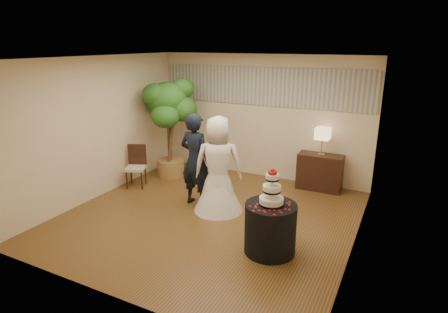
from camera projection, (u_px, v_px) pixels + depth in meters
The scene contains 15 objects.
floor at pixel (209, 216), 6.82m from camera, with size 5.00×5.00×0.00m, color brown.
ceiling at pixel (207, 58), 5.99m from camera, with size 5.00×5.00×0.00m, color white.
wall_back at pixel (261, 117), 8.54m from camera, with size 5.00×0.06×2.80m, color beige.
wall_front at pixel (102, 193), 4.27m from camera, with size 5.00×0.06×2.80m, color beige.
wall_left at pixel (99, 128), 7.48m from camera, with size 0.06×5.00×2.80m, color beige.
wall_right at pixel (361, 163), 5.33m from camera, with size 0.06×5.00×2.80m, color beige.
mural_border at pixel (262, 86), 8.32m from camera, with size 4.90×0.02×0.85m, color #A4A398.
groom at pixel (195, 160), 7.10m from camera, with size 0.66×0.43×1.81m, color black.
bride at pixel (218, 165), 6.83m from camera, with size 0.92×0.92×1.81m, color white.
cake_table at pixel (270, 228), 5.58m from camera, with size 0.77×0.77×0.77m, color black.
wedding_cake at pixel (272, 187), 5.38m from camera, with size 0.36×0.36×0.56m, color white, non-canonical shape.
console at pixel (320, 172), 7.98m from camera, with size 0.93×0.41×0.77m, color black.
table_lamp at pixel (322, 141), 7.78m from camera, with size 0.29×0.29×0.58m, color beige, non-canonical shape.
ficus_tree at pixel (169, 128), 8.54m from camera, with size 1.11×1.11×2.33m, color #295F1E, non-canonical shape.
side_chair at pixel (136, 167), 8.09m from camera, with size 0.42×0.44×0.91m, color black, non-canonical shape.
Camera 1 is at (3.03, -5.41, 3.06)m, focal length 30.00 mm.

